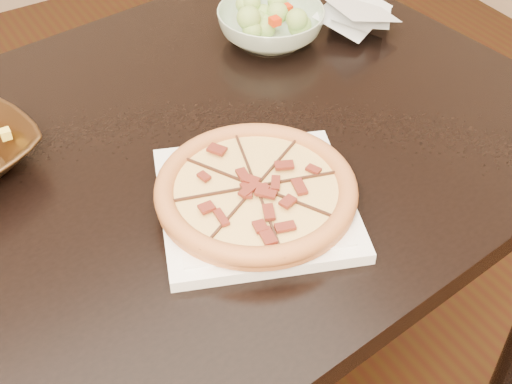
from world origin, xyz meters
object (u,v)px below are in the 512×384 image
pizza (256,190)px  salad_bowl (271,25)px  dining_table (153,215)px  plate (256,202)px

pizza → salad_bowl: bearing=54.7°
pizza → salad_bowl: (0.27, 0.38, -0.00)m
dining_table → pizza: pizza is taller
plate → salad_bowl: size_ratio=1.74×
plate → salad_bowl: 0.46m
plate → salad_bowl: (0.27, 0.38, 0.02)m
dining_table → plate: bearing=-60.9°
salad_bowl → plate: bearing=-125.3°
dining_table → pizza: size_ratio=5.13×
pizza → salad_bowl: size_ratio=1.42×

